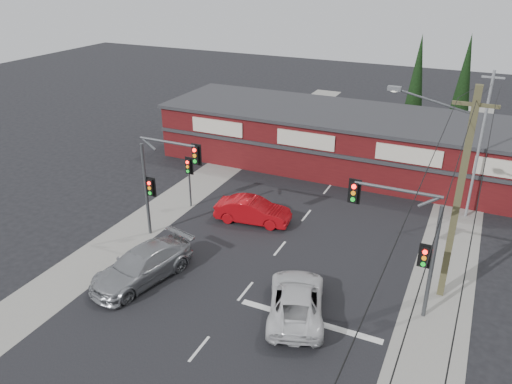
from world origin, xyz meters
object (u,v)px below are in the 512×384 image
at_px(silver_suv, 142,265).
at_px(red_sedan, 253,211).
at_px(utility_pole, 456,191).
at_px(shop_building, 335,138).
at_px(white_suv, 296,300).

bearing_deg(silver_suv, red_sedan, 86.55).
bearing_deg(red_sedan, utility_pole, -111.39).
height_order(silver_suv, shop_building, shop_building).
bearing_deg(white_suv, silver_suv, -13.52).
bearing_deg(shop_building, white_suv, -78.32).
bearing_deg(shop_building, utility_pole, -56.24).
bearing_deg(red_sedan, shop_building, -15.73).
height_order(shop_building, utility_pole, utility_pole).
xyz_separation_m(white_suv, utility_pole, (5.59, 4.24, 4.68)).
relative_size(silver_suv, utility_pole, 0.56).
bearing_deg(utility_pole, white_suv, -142.84).
relative_size(silver_suv, red_sedan, 1.23).
relative_size(white_suv, silver_suv, 0.93).
xyz_separation_m(shop_building, utility_pole, (9.36, -14.00, 3.26)).
bearing_deg(utility_pole, red_sedan, 165.75).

